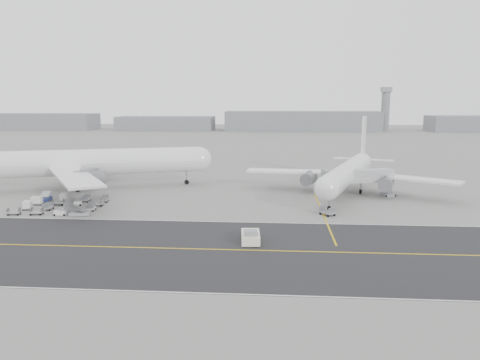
# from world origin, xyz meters

# --- Properties ---
(ground) EXTENTS (700.00, 700.00, 0.00)m
(ground) POSITION_xyz_m (0.00, 0.00, 0.00)
(ground) COLOR gray
(ground) RESTS_ON ground
(taxiway) EXTENTS (220.00, 59.00, 0.03)m
(taxiway) POSITION_xyz_m (5.02, -17.98, 0.01)
(taxiway) COLOR #29292C
(taxiway) RESTS_ON ground
(horizon_buildings) EXTENTS (520.00, 28.00, 28.00)m
(horizon_buildings) POSITION_xyz_m (30.00, 260.00, 0.00)
(horizon_buildings) COLOR slate
(horizon_buildings) RESTS_ON ground
(control_tower) EXTENTS (7.00, 7.00, 31.25)m
(control_tower) POSITION_xyz_m (100.00, 265.00, 16.25)
(control_tower) COLOR slate
(control_tower) RESTS_ON ground
(airliner_a) EXTENTS (63.65, 62.43, 22.75)m
(airliner_a) POSITION_xyz_m (-27.06, 26.95, 6.54)
(airliner_a) COLOR white
(airliner_a) RESTS_ON ground
(airliner_b) EXTENTS (47.54, 48.45, 17.36)m
(airliner_b) POSITION_xyz_m (37.91, 26.75, 5.01)
(airliner_b) COLOR white
(airliner_b) RESTS_ON ground
(pushback_tug) EXTENTS (3.21, 7.70, 2.18)m
(pushback_tug) POSITION_xyz_m (17.03, -14.09, 0.90)
(pushback_tug) COLOR white
(pushback_tug) RESTS_ON ground
(jet_bridge) EXTENTS (17.29, 8.04, 6.49)m
(jet_bridge) POSITION_xyz_m (39.52, 21.49, 4.52)
(jet_bridge) COLOR gray
(jet_bridge) RESTS_ON ground
(gse_cluster) EXTENTS (23.47, 22.88, 1.82)m
(gse_cluster) POSITION_xyz_m (-22.40, 6.45, 0.00)
(gse_cluster) COLOR gray
(gse_cluster) RESTS_ON ground
(stray_dolly) EXTENTS (3.11, 3.37, 1.77)m
(stray_dolly) POSITION_xyz_m (30.69, 4.16, 0.00)
(stray_dolly) COLOR silver
(stray_dolly) RESTS_ON ground
(ground_crew_a) EXTENTS (0.61, 0.41, 1.62)m
(ground_crew_a) POSITION_xyz_m (17.46, -14.90, 0.81)
(ground_crew_a) COLOR black
(ground_crew_a) RESTS_ON ground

